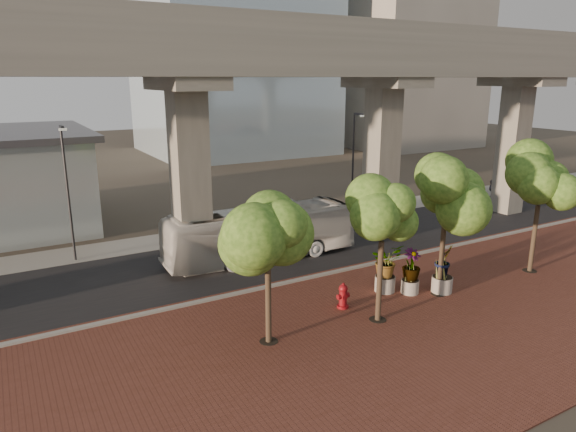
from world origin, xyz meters
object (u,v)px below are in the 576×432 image
parked_car (517,184)px  planter_front (386,263)px  fire_hydrant (343,296)px  transit_bus (261,234)px

parked_car → planter_front: (-23.57, -10.79, 0.59)m
fire_hydrant → planter_front: planter_front is taller
parked_car → fire_hydrant: bearing=108.3°
parked_car → fire_hydrant: size_ratio=4.63×
planter_front → fire_hydrant: bearing=-170.0°
transit_bus → parked_car: 26.83m
parked_car → planter_front: planter_front is taller
transit_bus → planter_front: size_ratio=4.64×
transit_bus → fire_hydrant: 7.29m
parked_car → fire_hydrant: parked_car is taller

